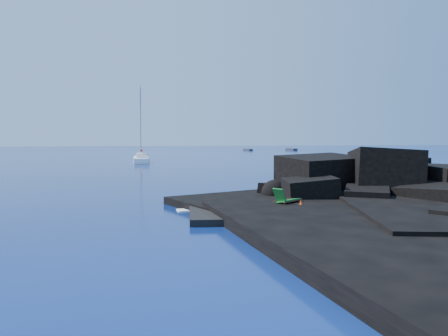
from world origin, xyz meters
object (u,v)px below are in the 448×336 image
(sunbather, at_px, (274,203))
(marker_cone, at_px, (301,205))
(distant_boat_b, at_px, (291,150))
(sailboat, at_px, (141,162))
(deck_chair, at_px, (288,196))
(distant_boat_a, at_px, (248,151))

(sunbather, distance_m, marker_cone, 1.97)
(sunbather, height_order, distant_boat_b, sunbather)
(sailboat, height_order, distant_boat_b, sailboat)
(sunbather, bearing_deg, distant_boat_b, 75.85)
(sunbather, bearing_deg, deck_chair, -50.78)
(deck_chair, height_order, marker_cone, deck_chair)
(marker_cone, bearing_deg, sunbather, 119.37)
(sunbather, relative_size, distant_boat_a, 0.39)
(sailboat, height_order, marker_cone, sailboat)
(sailboat, distance_m, sunbather, 52.30)
(deck_chair, xyz_separation_m, marker_cone, (0.42, -0.89, -0.36))
(deck_chair, height_order, sunbather, deck_chair)
(deck_chair, relative_size, distant_boat_b, 0.35)
(sailboat, height_order, sunbather, sailboat)
(sailboat, distance_m, marker_cone, 54.14)
(sailboat, relative_size, marker_cone, 24.45)
(deck_chair, bearing_deg, distant_boat_b, 34.69)
(distant_boat_a, height_order, distant_boat_b, distant_boat_b)
(sailboat, height_order, distant_boat_a, sailboat)
(distant_boat_a, bearing_deg, sunbather, -119.82)
(marker_cone, distance_m, distant_boat_b, 121.81)
(sunbather, bearing_deg, sailboat, 104.13)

